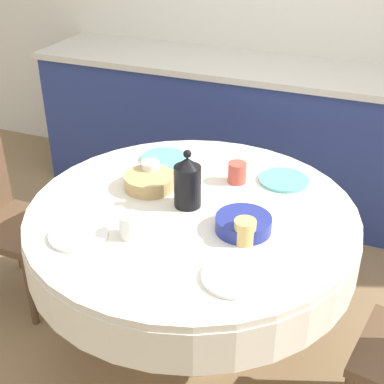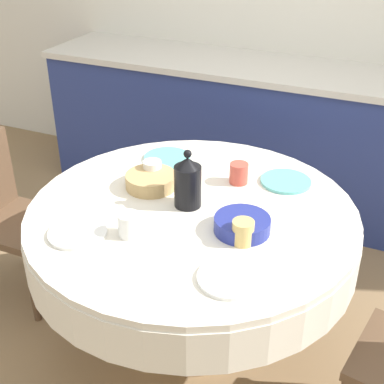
% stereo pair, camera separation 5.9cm
% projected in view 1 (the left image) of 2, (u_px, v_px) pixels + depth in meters
% --- Properties ---
extents(ground_plane, '(12.00, 12.00, 0.00)m').
position_uv_depth(ground_plane, '(192.00, 341.00, 2.61)').
color(ground_plane, '#8E704C').
extents(wall_back, '(7.00, 0.05, 2.60)m').
position_uv_depth(wall_back, '(298.00, 0.00, 3.39)').
color(wall_back, silver).
rests_on(wall_back, ground_plane).
extents(kitchen_counter, '(3.24, 0.64, 0.96)m').
position_uv_depth(kitchen_counter, '(275.00, 138.00, 3.53)').
color(kitchen_counter, navy).
rests_on(kitchen_counter, ground_plane).
extents(dining_table, '(1.39, 1.39, 0.76)m').
position_uv_depth(dining_table, '(192.00, 233.00, 2.29)').
color(dining_table, tan).
rests_on(dining_table, ground_plane).
extents(chair_right, '(0.40, 0.40, 0.86)m').
position_uv_depth(chair_right, '(2.00, 215.00, 2.70)').
color(chair_right, brown).
rests_on(chair_right, ground_plane).
extents(plate_near_left, '(0.23, 0.23, 0.01)m').
position_uv_depth(plate_near_left, '(79.00, 235.00, 2.05)').
color(plate_near_left, white).
rests_on(plate_near_left, dining_table).
extents(cup_near_left, '(0.08, 0.08, 0.09)m').
position_uv_depth(cup_near_left, '(130.00, 226.00, 2.03)').
color(cup_near_left, white).
rests_on(cup_near_left, dining_table).
extents(plate_near_right, '(0.23, 0.23, 0.01)m').
position_uv_depth(plate_near_right, '(234.00, 277.00, 1.83)').
color(plate_near_right, white).
rests_on(plate_near_right, dining_table).
extents(cup_near_right, '(0.08, 0.08, 0.09)m').
position_uv_depth(cup_near_right, '(245.00, 231.00, 2.00)').
color(cup_near_right, '#DBB766').
rests_on(cup_near_right, dining_table).
extents(plate_far_left, '(0.23, 0.23, 0.01)m').
position_uv_depth(plate_far_left, '(164.00, 158.00, 2.62)').
color(plate_far_left, '#60BCB7').
rests_on(plate_far_left, dining_table).
extents(cup_far_left, '(0.08, 0.08, 0.09)m').
position_uv_depth(cup_far_left, '(151.00, 171.00, 2.42)').
color(cup_far_left, white).
rests_on(cup_far_left, dining_table).
extents(plate_far_right, '(0.23, 0.23, 0.01)m').
position_uv_depth(plate_far_right, '(284.00, 180.00, 2.43)').
color(plate_far_right, '#60BCB7').
rests_on(plate_far_right, dining_table).
extents(cup_far_right, '(0.08, 0.08, 0.09)m').
position_uv_depth(cup_far_right, '(237.00, 173.00, 2.41)').
color(cup_far_right, '#CC4C3D').
rests_on(cup_far_right, dining_table).
extents(coffee_carafe, '(0.11, 0.11, 0.26)m').
position_uv_depth(coffee_carafe, '(187.00, 182.00, 2.20)').
color(coffee_carafe, black).
rests_on(coffee_carafe, dining_table).
extents(bread_basket, '(0.23, 0.23, 0.06)m').
position_uv_depth(bread_basket, '(149.00, 181.00, 2.37)').
color(bread_basket, tan).
rests_on(bread_basket, dining_table).
extents(fruit_bowl, '(0.22, 0.22, 0.06)m').
position_uv_depth(fruit_bowl, '(243.00, 224.00, 2.07)').
color(fruit_bowl, navy).
rests_on(fruit_bowl, dining_table).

